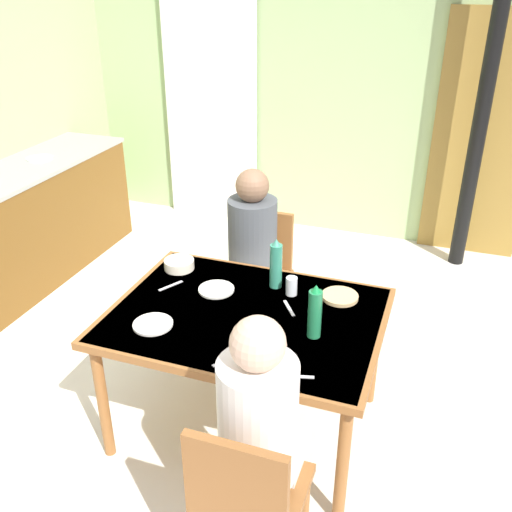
% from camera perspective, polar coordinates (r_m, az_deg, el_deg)
% --- Properties ---
extents(ground_plane, '(6.71, 6.71, 0.00)m').
position_cam_1_polar(ground_plane, '(3.54, -5.30, -13.06)').
color(ground_plane, silver).
extents(wall_back, '(4.60, 0.10, 2.87)m').
position_cam_1_polar(wall_back, '(5.22, 6.25, 17.69)').
color(wall_back, '#A2C082').
rests_on(wall_back, ground_plane).
extents(door_wooden, '(0.80, 0.05, 2.00)m').
position_cam_1_polar(door_wooden, '(5.10, 21.66, 10.75)').
color(door_wooden, olive).
rests_on(door_wooden, ground_plane).
extents(stove_pipe_column, '(0.12, 0.12, 2.87)m').
position_cam_1_polar(stove_pipe_column, '(4.74, 21.91, 15.01)').
color(stove_pipe_column, black).
rests_on(stove_pipe_column, ground_plane).
extents(curtain_panel, '(0.90, 0.03, 2.41)m').
position_cam_1_polar(curtain_panel, '(5.48, -4.58, 15.77)').
color(curtain_panel, white).
rests_on(curtain_panel, ground_plane).
extents(kitchen_counter, '(0.61, 2.13, 0.91)m').
position_cam_1_polar(kitchen_counter, '(4.82, -22.10, 2.77)').
color(kitchen_counter, brown).
rests_on(kitchen_counter, ground_plane).
extents(dining_table, '(1.35, 1.00, 0.73)m').
position_cam_1_polar(dining_table, '(2.90, -1.00, -6.88)').
color(dining_table, '#915A2C').
rests_on(dining_table, ground_plane).
extents(chair_near_diner, '(0.40, 0.40, 0.87)m').
position_cam_1_polar(chair_near_diner, '(2.33, -0.93, -22.93)').
color(chair_near_diner, '#915A2C').
rests_on(chair_near_diner, ground_plane).
extents(chair_far_diner, '(0.40, 0.40, 0.87)m').
position_cam_1_polar(chair_far_diner, '(3.73, 0.30, -1.37)').
color(chair_far_diner, '#915A2C').
rests_on(chair_far_diner, ground_plane).
extents(person_near_diner, '(0.30, 0.37, 0.77)m').
position_cam_1_polar(person_near_diner, '(2.21, 0.29, -15.64)').
color(person_near_diner, silver).
rests_on(person_near_diner, ground_plane).
extents(person_far_diner, '(0.30, 0.37, 0.77)m').
position_cam_1_polar(person_far_diner, '(3.49, -0.42, 1.71)').
color(person_far_diner, '#554C4C').
rests_on(person_far_diner, ground_plane).
extents(water_bottle_green_near, '(0.06, 0.06, 0.27)m').
position_cam_1_polar(water_bottle_green_near, '(2.65, 5.87, -5.60)').
color(water_bottle_green_near, '#207949').
rests_on(water_bottle_green_near, dining_table).
extents(water_bottle_green_far, '(0.07, 0.07, 0.28)m').
position_cam_1_polar(water_bottle_green_far, '(3.03, 2.00, -0.85)').
color(water_bottle_green_far, '#338B6D').
rests_on(water_bottle_green_far, dining_table).
extents(serving_bowl_center, '(0.17, 0.17, 0.05)m').
position_cam_1_polar(serving_bowl_center, '(3.28, -7.65, -0.82)').
color(serving_bowl_center, '#F3E8CA').
rests_on(serving_bowl_center, dining_table).
extents(dinner_plate_near_left, '(0.19, 0.19, 0.01)m').
position_cam_1_polar(dinner_plate_near_left, '(2.82, -10.21, -6.70)').
color(dinner_plate_near_left, white).
rests_on(dinner_plate_near_left, dining_table).
extents(dinner_plate_near_right, '(0.19, 0.19, 0.01)m').
position_cam_1_polar(dinner_plate_near_right, '(3.06, -3.97, -3.33)').
color(dinner_plate_near_right, white).
rests_on(dinner_plate_near_right, dining_table).
extents(drinking_glass_by_near_diner, '(0.06, 0.06, 0.10)m').
position_cam_1_polar(drinking_glass_by_near_diner, '(3.00, 3.55, -3.00)').
color(drinking_glass_by_near_diner, silver).
rests_on(drinking_glass_by_near_diner, dining_table).
extents(bread_plate_sliced, '(0.19, 0.19, 0.02)m').
position_cam_1_polar(bread_plate_sliced, '(3.01, 8.35, -4.00)').
color(bread_plate_sliced, '#DBB77A').
rests_on(bread_plate_sliced, dining_table).
extents(cutlery_knife_near, '(0.10, 0.13, 0.00)m').
position_cam_1_polar(cutlery_knife_near, '(2.90, 3.30, -5.21)').
color(cutlery_knife_near, silver).
rests_on(cutlery_knife_near, dining_table).
extents(cutlery_fork_near, '(0.11, 0.13, 0.00)m').
position_cam_1_polar(cutlery_fork_near, '(2.55, -2.84, -10.34)').
color(cutlery_fork_near, silver).
rests_on(cutlery_fork_near, dining_table).
extents(cutlery_knife_far, '(0.09, 0.14, 0.00)m').
position_cam_1_polar(cutlery_knife_far, '(3.13, -8.48, -2.95)').
color(cutlery_knife_far, silver).
rests_on(cutlery_knife_far, dining_table).
extents(cutlery_fork_far, '(0.15, 0.05, 0.00)m').
position_cam_1_polar(cutlery_fork_far, '(2.47, 4.04, -11.86)').
color(cutlery_fork_far, silver).
rests_on(cutlery_fork_far, dining_table).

